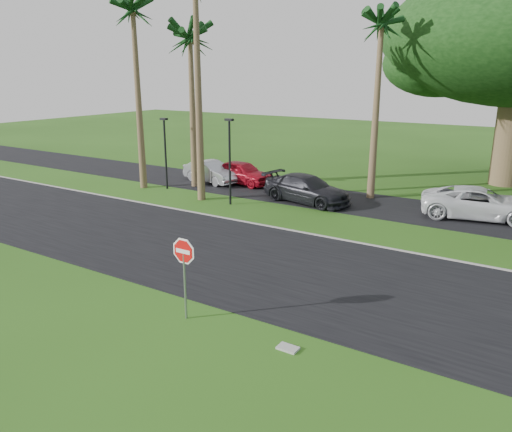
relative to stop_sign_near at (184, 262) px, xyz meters
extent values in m
plane|color=#274F13|center=(-0.50, 3.00, -1.77)|extent=(120.00, 120.00, 0.00)
cube|color=black|center=(-0.50, 5.00, -1.76)|extent=(120.00, 8.00, 0.02)
cube|color=black|center=(-0.50, 15.50, -1.76)|extent=(120.00, 5.00, 0.02)
cube|color=gray|center=(-0.50, 9.05, -1.74)|extent=(120.00, 0.12, 0.06)
cylinder|color=gray|center=(0.00, 0.00, -0.77)|extent=(0.07, 0.07, 2.00)
cylinder|color=white|center=(0.00, 0.00, 0.33)|extent=(1.05, 0.02, 1.05)
cylinder|color=red|center=(0.00, 0.00, 0.33)|extent=(0.90, 0.02, 0.90)
cube|color=white|center=(0.00, 0.00, 0.33)|extent=(0.50, 0.02, 0.12)
cone|color=brown|center=(-13.50, 12.00, 3.48)|extent=(0.44, 0.44, 10.50)
cone|color=brown|center=(-11.00, 14.00, 2.73)|extent=(0.44, 0.44, 9.00)
cone|color=brown|center=(-8.50, 11.50, 3.98)|extent=(0.44, 0.44, 11.50)
cone|color=brown|center=(-0.50, 17.00, 2.98)|extent=(0.44, 0.44, 9.50)
cylinder|color=brown|center=(5.50, 25.00, 1.23)|extent=(1.80, 1.80, 6.00)
cylinder|color=black|center=(-12.00, 12.50, 0.33)|extent=(0.12, 0.12, 4.20)
cube|color=black|center=(-12.00, 12.50, 2.51)|extent=(0.45, 0.25, 0.12)
cylinder|color=black|center=(-6.50, 11.50, 0.48)|extent=(0.12, 0.12, 4.50)
cube|color=black|center=(-6.50, 11.50, 2.81)|extent=(0.45, 0.25, 0.12)
imported|color=#A7A9AF|center=(-10.76, 15.40, -1.08)|extent=(4.45, 2.38, 1.39)
imported|color=#AB0E1E|center=(-8.81, 16.12, -1.03)|extent=(4.55, 2.27, 1.49)
imported|color=black|center=(-3.16, 14.10, -1.03)|extent=(5.43, 2.90, 1.50)
imported|color=silver|center=(5.48, 15.79, -1.01)|extent=(5.89, 3.57, 1.53)
cube|color=#9C9D95|center=(3.36, 0.10, -1.74)|extent=(0.55, 0.35, 0.06)
camera|label=1|loc=(8.83, -10.13, 5.20)|focal=35.00mm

